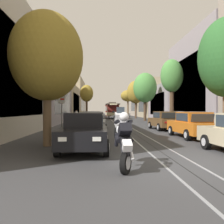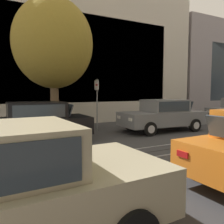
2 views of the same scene
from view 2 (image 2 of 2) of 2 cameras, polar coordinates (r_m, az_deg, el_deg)
name	(u,v)px [view 2 (image 2 of 2)]	position (r m, az deg, el deg)	size (l,w,h in m)	color
parked_car_black_near_left	(34,123)	(9.26, -18.82, -2.49)	(2.03, 4.37, 1.58)	black
parked_car_grey_second_left	(163,115)	(11.81, 12.50, -0.76)	(2.12, 4.41, 1.58)	slate
street_tree_kerb_left_near	(53,44)	(11.47, -14.35, 16.13)	(3.39, 3.70, 6.32)	brown
fire_hydrant	(134,120)	(12.72, 5.56, -1.96)	(0.40, 0.22, 0.84)	red
street_sign_post	(97,99)	(11.58, -3.77, 3.34)	(0.36, 0.08, 2.61)	slate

